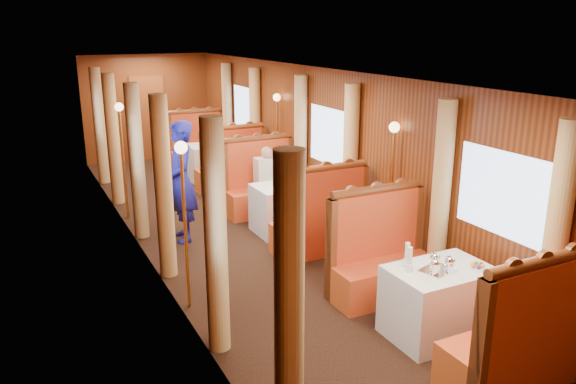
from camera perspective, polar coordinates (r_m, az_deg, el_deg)
floor at (r=8.66m, az=-4.47°, el=-4.68°), size 3.00×12.00×0.01m
ceiling at (r=8.10m, az=-4.87°, el=12.04°), size 3.00×12.00×0.01m
wall_far at (r=13.96m, az=-14.07°, el=8.30°), size 3.00×0.01×2.50m
wall_left at (r=7.87m, az=-14.83°, el=2.19°), size 0.01×12.00×2.50m
wall_right at (r=8.94m, az=4.30°, el=4.37°), size 0.01×12.00×2.50m
doorway_far at (r=13.96m, az=-13.97°, el=7.28°), size 0.80×0.04×2.00m
table_near at (r=6.13m, az=15.04°, el=-10.72°), size 1.05×0.72×0.75m
banquette_near_fwd at (r=5.50m, az=22.23°, el=-14.23°), size 1.30×0.55×1.34m
banquette_near_aft at (r=6.82m, az=9.44°, el=-7.05°), size 1.30×0.55×1.34m
table_mid at (r=8.82m, az=-0.01°, el=-1.64°), size 1.05×0.72×0.75m
banquette_mid_fwd at (r=7.96m, az=3.26°, el=-3.33°), size 1.30×0.55×1.34m
banquette_mid_aft at (r=9.69m, az=-2.70°, el=0.31°), size 1.30×0.55×1.34m
table_far at (r=11.94m, az=-7.55°, el=3.06°), size 1.05×0.72×0.75m
banquette_far_fwd at (r=11.00m, az=-5.81°, el=2.22°), size 1.30×0.55×1.34m
banquette_far_aft at (r=12.87m, az=-9.06°, el=4.19°), size 1.30×0.55×1.34m
tea_tray at (r=5.91m, az=14.91°, el=-7.66°), size 0.40×0.35×0.01m
teapot_left at (r=5.78m, az=14.71°, el=-7.57°), size 0.19×0.16×0.13m
teapot_right at (r=5.87m, az=16.07°, el=-7.29°), size 0.19×0.16×0.14m
teapot_back at (r=5.92m, az=14.66°, el=-6.96°), size 0.19×0.17×0.13m
fruit_plate at (r=6.08m, az=18.67°, el=-7.18°), size 0.21×0.21×0.05m
cup_inboard at (r=5.78m, az=12.23°, el=-6.98°), size 0.08×0.08×0.26m
cup_outboard at (r=5.89m, az=12.00°, el=-6.51°), size 0.08×0.08×0.26m
rose_vase_mid at (r=8.65m, az=-0.10°, el=1.81°), size 0.06×0.06×0.36m
rose_vase_far at (r=11.85m, az=-7.73°, el=5.68°), size 0.06×0.06×0.36m
window_left_near at (r=4.59m, az=-5.46°, el=-4.92°), size 0.01×1.20×0.90m
curtain_left_near_a at (r=4.10m, az=0.11°, el=-11.87°), size 0.22×0.22×2.35m
curtain_left_near_b at (r=5.41m, az=-7.36°, el=-4.73°), size 0.22×0.22×2.35m
window_right_near at (r=6.24m, az=20.86°, el=-0.15°), size 0.01×1.20×0.90m
curtain_right_near_a at (r=5.77m, az=25.49°, el=-4.89°), size 0.22×0.22×2.35m
curtain_right_near_b at (r=6.77m, az=15.23°, el=-0.81°), size 0.22×0.22×2.35m
window_left_mid at (r=7.83m, az=-14.83°, el=3.62°), size 0.01×1.20×0.90m
curtain_left_mid_a at (r=7.18m, az=-12.53°, el=0.37°), size 0.22×0.22×2.35m
curtain_left_mid_b at (r=8.66m, az=-15.12°, el=2.93°), size 0.22×0.22×2.35m
window_right_mid at (r=8.90m, az=4.25°, el=5.63°), size 0.01×1.20×0.90m
curtain_right_mid_a at (r=8.25m, az=6.34°, el=2.76°), size 0.22×0.22×2.35m
curtain_right_mid_b at (r=9.57m, az=1.28°, el=4.76°), size 0.22×0.22×2.35m
window_left_far at (r=11.23m, az=-18.66°, el=7.08°), size 0.01×1.20×0.90m
curtain_left_far_a at (r=10.53m, az=-17.33°, el=5.10°), size 0.22×0.22×2.35m
curtain_left_far_b at (r=12.05m, az=-18.61°, el=6.34°), size 0.22×0.22×2.35m
window_right_far at (r=12.00m, az=-4.40°, el=8.44°), size 0.01×1.20×0.90m
curtain_right_far_a at (r=11.29m, az=-3.35°, el=6.54°), size 0.22×0.22×2.35m
curtain_right_far_b at (r=12.72m, az=-6.16°, el=7.60°), size 0.22×0.22×2.35m
sconce_left_fore at (r=6.22m, az=-10.59°, el=-0.02°), size 0.14×0.14×1.95m
sconce_right_fore at (r=7.45m, az=10.55°, el=2.72°), size 0.14×0.14×1.95m
sconce_left_aft at (r=9.55m, az=-16.55°, el=5.33°), size 0.14×0.14×1.95m
sconce_right_aft at (r=10.39m, az=-1.13°, el=6.87°), size 0.14×0.14×1.95m
steward at (r=8.46m, az=-10.78°, el=1.03°), size 0.50×0.70×1.82m
passenger at (r=9.37m, az=-2.07°, el=1.78°), size 0.40×0.44×0.76m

